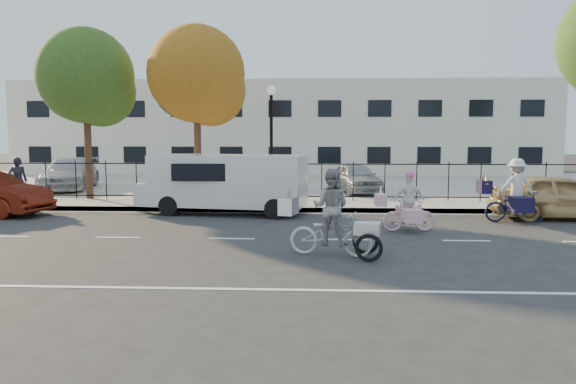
# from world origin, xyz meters

# --- Properties ---
(ground) EXTENTS (120.00, 120.00, 0.00)m
(ground) POSITION_xyz_m (0.00, 0.00, 0.00)
(ground) COLOR #333334
(road_markings) EXTENTS (60.00, 9.52, 0.01)m
(road_markings) POSITION_xyz_m (0.00, 0.00, 0.01)
(road_markings) COLOR silver
(road_markings) RESTS_ON ground
(curb) EXTENTS (60.00, 0.10, 0.15)m
(curb) POSITION_xyz_m (0.00, 5.05, 0.07)
(curb) COLOR #A8A399
(curb) RESTS_ON ground
(sidewalk) EXTENTS (60.00, 2.20, 0.15)m
(sidewalk) POSITION_xyz_m (0.00, 6.10, 0.07)
(sidewalk) COLOR #A8A399
(sidewalk) RESTS_ON ground
(parking_lot) EXTENTS (60.00, 15.60, 0.15)m
(parking_lot) POSITION_xyz_m (0.00, 15.00, 0.07)
(parking_lot) COLOR #A8A399
(parking_lot) RESTS_ON ground
(iron_fence) EXTENTS (58.00, 0.06, 1.50)m
(iron_fence) POSITION_xyz_m (0.00, 7.20, 0.90)
(iron_fence) COLOR black
(iron_fence) RESTS_ON sidewalk
(building) EXTENTS (34.00, 10.00, 6.00)m
(building) POSITION_xyz_m (0.00, 25.00, 3.00)
(building) COLOR silver
(building) RESTS_ON ground
(lamppost) EXTENTS (0.36, 0.36, 4.33)m
(lamppost) POSITION_xyz_m (0.50, 6.80, 3.11)
(lamppost) COLOR black
(lamppost) RESTS_ON sidewalk
(street_sign) EXTENTS (0.85, 0.06, 1.80)m
(street_sign) POSITION_xyz_m (-1.85, 6.80, 1.42)
(street_sign) COLOR black
(street_sign) RESTS_ON sidewalk
(zebra_trike) EXTENTS (2.28, 1.27, 1.95)m
(zebra_trike) POSITION_xyz_m (2.50, -1.89, 0.75)
(zebra_trike) COLOR silver
(zebra_trike) RESTS_ON ground
(unicorn_bike) EXTENTS (1.70, 1.19, 1.70)m
(unicorn_bike) POSITION_xyz_m (4.72, 1.33, 0.63)
(unicorn_bike) COLOR #FDC0D1
(unicorn_bike) RESTS_ON ground
(bull_bike) EXTENTS (2.09, 1.43, 1.96)m
(bull_bike) POSITION_xyz_m (8.27, 3.16, 0.78)
(bull_bike) COLOR #101338
(bull_bike) RESTS_ON ground
(white_van) EXTENTS (5.84, 2.66, 1.99)m
(white_van) POSITION_xyz_m (-0.88, 4.50, 1.10)
(white_van) COLOR silver
(white_van) RESTS_ON ground
(gold_sedan) EXTENTS (4.38, 2.08, 1.44)m
(gold_sedan) POSITION_xyz_m (9.92, 3.80, 0.72)
(gold_sedan) COLOR tan
(gold_sedan) RESTS_ON ground
(pedestrian) EXTENTS (0.74, 0.64, 1.72)m
(pedestrian) POSITION_xyz_m (-8.57, 5.44, 1.01)
(pedestrian) COLOR black
(pedestrian) RESTS_ON sidewalk
(lot_car_a) EXTENTS (2.89, 5.20, 1.43)m
(lot_car_a) POSITION_xyz_m (-9.20, 11.10, 0.86)
(lot_car_a) COLOR #B0B1B8
(lot_car_a) RESTS_ON parking_lot
(lot_car_b) EXTENTS (4.16, 5.74, 1.45)m
(lot_car_b) POSITION_xyz_m (-2.38, 11.14, 0.88)
(lot_car_b) COLOR white
(lot_car_b) RESTS_ON parking_lot
(lot_car_c) EXTENTS (2.44, 4.24, 1.32)m
(lot_car_c) POSITION_xyz_m (-3.79, 11.32, 0.81)
(lot_car_c) COLOR #45474C
(lot_car_c) RESTS_ON parking_lot
(lot_car_d) EXTENTS (2.44, 4.04, 1.29)m
(lot_car_d) POSITION_xyz_m (3.90, 10.18, 0.79)
(lot_car_d) COLOR #969A9D
(lot_car_d) RESTS_ON parking_lot
(tree_west) EXTENTS (3.72, 3.71, 6.81)m
(tree_west) POSITION_xyz_m (-6.65, 7.56, 4.76)
(tree_west) COLOR #442D1D
(tree_west) RESTS_ON ground
(tree_mid) EXTENTS (3.74, 3.73, 6.84)m
(tree_mid) POSITION_xyz_m (-2.26, 7.39, 4.79)
(tree_mid) COLOR #442D1D
(tree_mid) RESTS_ON ground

